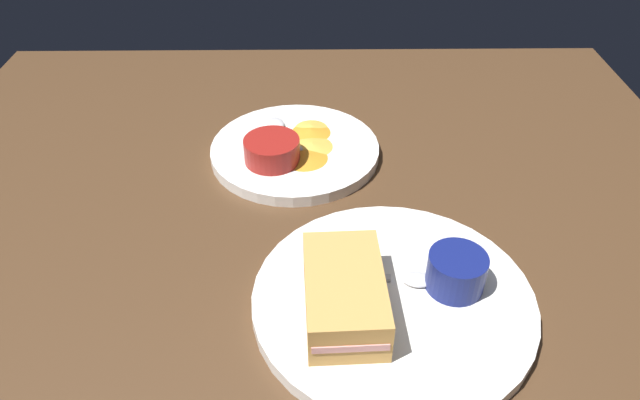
# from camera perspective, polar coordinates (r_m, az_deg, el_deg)

# --- Properties ---
(ground_plane) EXTENTS (1.10, 1.10, 0.03)m
(ground_plane) POSITION_cam_1_polar(r_m,az_deg,el_deg) (0.69, -1.60, -5.39)
(ground_plane) COLOR #4C331E
(plate_sandwich_main) EXTENTS (0.29, 0.29, 0.02)m
(plate_sandwich_main) POSITION_cam_1_polar(r_m,az_deg,el_deg) (0.62, 7.14, -9.74)
(plate_sandwich_main) COLOR white
(plate_sandwich_main) RESTS_ON ground_plane
(sandwich_half_near) EXTENTS (0.14, 0.08, 0.05)m
(sandwich_half_near) POSITION_cam_1_polar(r_m,az_deg,el_deg) (0.57, 2.40, -9.15)
(sandwich_half_near) COLOR tan
(sandwich_half_near) RESTS_ON plate_sandwich_main
(ramekin_dark_sauce) EXTENTS (0.06, 0.06, 0.04)m
(ramekin_dark_sauce) POSITION_cam_1_polar(r_m,az_deg,el_deg) (0.61, 13.20, -6.75)
(ramekin_dark_sauce) COLOR navy
(ramekin_dark_sauce) RESTS_ON plate_sandwich_main
(spoon_by_dark_ramekin) EXTENTS (0.03, 0.10, 0.01)m
(spoon_by_dark_ramekin) POSITION_cam_1_polar(r_m,az_deg,el_deg) (0.62, 8.28, -7.63)
(spoon_by_dark_ramekin) COLOR silver
(spoon_by_dark_ramekin) RESTS_ON plate_sandwich_main
(plate_chips_companion) EXTENTS (0.24, 0.24, 0.02)m
(plate_chips_companion) POSITION_cam_1_polar(r_m,az_deg,el_deg) (0.83, -2.46, 4.85)
(plate_chips_companion) COLOR white
(plate_chips_companion) RESTS_ON ground_plane
(ramekin_light_gravy) EXTENTS (0.08, 0.08, 0.03)m
(ramekin_light_gravy) POSITION_cam_1_polar(r_m,az_deg,el_deg) (0.78, -4.73, 4.96)
(ramekin_light_gravy) COLOR maroon
(ramekin_light_gravy) RESTS_ON plate_chips_companion
(spoon_by_gravy_ramekin) EXTENTS (0.09, 0.06, 0.01)m
(spoon_by_gravy_ramekin) POSITION_cam_1_polar(r_m,az_deg,el_deg) (0.86, -3.94, 7.11)
(spoon_by_gravy_ramekin) COLOR silver
(spoon_by_gravy_ramekin) RESTS_ON plate_chips_companion
(plantain_chip_scatter) EXTENTS (0.14, 0.09, 0.01)m
(plantain_chip_scatter) POSITION_cam_1_polar(r_m,az_deg,el_deg) (0.83, -1.13, 5.76)
(plantain_chip_scatter) COLOR orange
(plantain_chip_scatter) RESTS_ON plate_chips_companion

